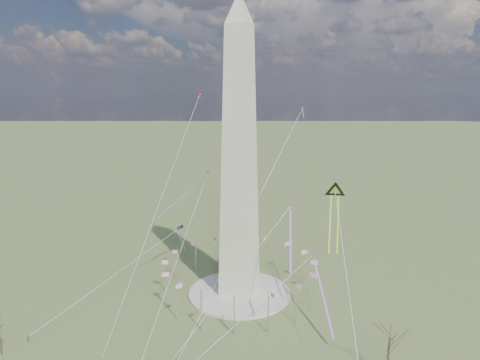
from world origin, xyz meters
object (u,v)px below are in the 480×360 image
at_px(kite_delta_black, 335,194).
at_px(person_west, 28,339).
at_px(tree_near, 390,334).
at_px(washington_monument, 239,160).

bearing_deg(kite_delta_black, person_west, 25.98).
distance_m(tree_near, kite_delta_black, 46.42).
height_order(tree_near, person_west, tree_near).
height_order(washington_monument, person_west, washington_monument).
distance_m(washington_monument, person_west, 82.10).
distance_m(washington_monument, kite_delta_black, 32.94).
bearing_deg(tree_near, person_west, -163.36).
bearing_deg(person_west, tree_near, -154.96).
xyz_separation_m(washington_monument, tree_near, (52.99, -24.65, -35.87)).
bearing_deg(person_west, kite_delta_black, -132.11).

